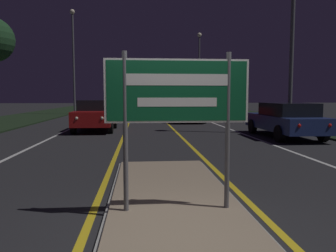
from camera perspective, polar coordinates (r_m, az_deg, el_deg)
name	(u,v)px	position (r m, az deg, el deg)	size (l,w,h in m)	color
ground_plane	(184,239)	(4.21, 2.84, -18.98)	(160.00, 160.00, 0.00)	#232326
median_island	(177,213)	(4.91, 1.57, -14.87)	(2.09, 7.11, 0.10)	#999993
verge_left	(12,120)	(25.50, -25.57, 0.91)	(5.00, 100.00, 0.08)	black
verge_right	(273,119)	(25.89, 17.83, 1.23)	(5.00, 100.00, 0.08)	black
centre_line_yellow_left	(132,116)	(28.87, -6.37, 1.76)	(0.12, 70.00, 0.01)	gold
centre_line_yellow_right	(160,116)	(28.91, -1.48, 1.79)	(0.12, 70.00, 0.01)	gold
lane_line_white_left	(97,116)	(29.09, -12.22, 1.70)	(0.12, 70.00, 0.01)	silver
lane_line_white_right	(193,116)	(29.24, 4.34, 1.82)	(0.12, 70.00, 0.01)	silver
edge_line_white_left	(62,116)	(29.62, -17.99, 1.62)	(0.10, 70.00, 0.01)	silver
edge_line_white_right	(226,115)	(29.88, 10.03, 1.83)	(0.10, 70.00, 0.01)	silver
highway_sign	(177,99)	(4.61, 1.63, 4.78)	(2.03, 0.07, 2.24)	#56565B
streetlight_left_far	(73,53)	(31.74, -16.16, 12.15)	(0.45, 0.45, 9.54)	#56565B
streetlight_right_far	(199,61)	(39.70, 5.45, 11.21)	(0.52, 0.52, 9.18)	#56565B
car_receding_0	(285,119)	(14.62, 19.78, 1.12)	(1.95, 4.85, 1.45)	navy
car_receding_1	(188,110)	(22.11, 3.48, 2.78)	(1.94, 4.64, 1.53)	maroon
car_receding_2	(176,107)	(30.09, 1.40, 3.29)	(1.88, 4.17, 1.33)	silver
car_receding_3	(162,104)	(42.43, -1.07, 3.82)	(1.85, 4.41, 1.32)	maroon
car_approaching_0	(96,115)	(16.74, -12.49, 1.93)	(1.91, 4.06, 1.53)	maroon
car_approaching_1	(119,107)	(29.68, -8.48, 3.31)	(1.98, 4.15, 1.47)	black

